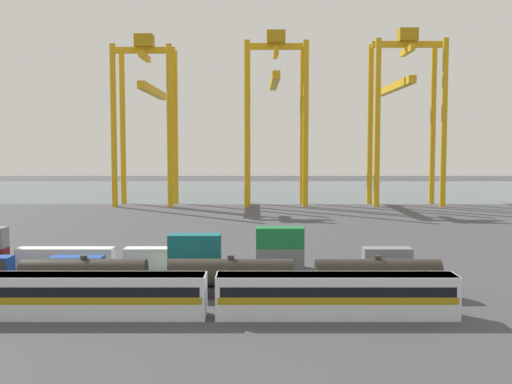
% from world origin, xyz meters
% --- Properties ---
extents(ground_plane, '(420.00, 420.00, 0.00)m').
position_xyz_m(ground_plane, '(0.00, 40.00, 0.00)').
color(ground_plane, '#424247').
extents(harbour_water, '(400.00, 110.00, 0.01)m').
position_xyz_m(harbour_water, '(0.00, 144.45, 0.00)').
color(harbour_water, '#475B6B').
rests_on(harbour_water, ground_plane).
extents(passenger_train, '(66.54, 3.14, 3.90)m').
position_xyz_m(passenger_train, '(-3.63, -18.45, 2.14)').
color(passenger_train, silver).
rests_on(passenger_train, ground_plane).
extents(freight_tank_row, '(57.81, 2.78, 4.24)m').
position_xyz_m(freight_tank_row, '(1.56, -10.88, 1.99)').
color(freight_tank_row, '#232326').
rests_on(freight_tank_row, ground_plane).
extents(shipping_container_3, '(6.04, 2.44, 2.60)m').
position_xyz_m(shipping_container_3, '(-9.20, -2.39, 1.30)').
color(shipping_container_3, '#1C4299').
rests_on(shipping_container_3, ground_plane).
extents(shipping_container_4, '(6.04, 2.44, 2.60)m').
position_xyz_m(shipping_container_4, '(4.53, -2.39, 1.30)').
color(shipping_container_4, '#197538').
rests_on(shipping_container_4, ground_plane).
extents(shipping_container_5, '(6.04, 2.44, 2.60)m').
position_xyz_m(shipping_container_5, '(4.53, -2.39, 3.90)').
color(shipping_container_5, '#146066').
rests_on(shipping_container_5, shipping_container_4).
extents(shipping_container_10, '(12.10, 2.44, 2.60)m').
position_xyz_m(shipping_container_10, '(-12.46, 3.72, 1.30)').
color(shipping_container_10, silver).
rests_on(shipping_container_10, ground_plane).
extents(shipping_container_11, '(12.10, 2.44, 2.60)m').
position_xyz_m(shipping_container_11, '(1.10, 3.72, 1.30)').
color(shipping_container_11, silver).
rests_on(shipping_container_11, ground_plane).
extents(shipping_container_12, '(6.04, 2.44, 2.60)m').
position_xyz_m(shipping_container_12, '(14.67, 3.72, 1.30)').
color(shipping_container_12, slate).
rests_on(shipping_container_12, ground_plane).
extents(shipping_container_13, '(6.04, 2.44, 2.60)m').
position_xyz_m(shipping_container_13, '(14.67, 3.72, 3.90)').
color(shipping_container_13, '#197538').
rests_on(shipping_container_13, shipping_container_12).
extents(shipping_container_14, '(6.04, 2.44, 2.60)m').
position_xyz_m(shipping_container_14, '(28.23, 3.72, 1.30)').
color(shipping_container_14, slate).
rests_on(shipping_container_14, ground_plane).
extents(gantry_crane_west, '(15.87, 38.30, 44.49)m').
position_xyz_m(gantry_crane_west, '(-17.46, 91.17, 26.88)').
color(gantry_crane_west, gold).
rests_on(gantry_crane_west, ground_plane).
extents(gantry_crane_central, '(16.52, 33.98, 45.46)m').
position_xyz_m(gantry_crane_central, '(16.84, 90.44, 27.70)').
color(gantry_crane_central, gold).
rests_on(gantry_crane_central, ground_plane).
extents(gantry_crane_east, '(18.64, 40.32, 45.99)m').
position_xyz_m(gantry_crane_east, '(51.13, 91.43, 27.92)').
color(gantry_crane_east, gold).
rests_on(gantry_crane_east, ground_plane).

